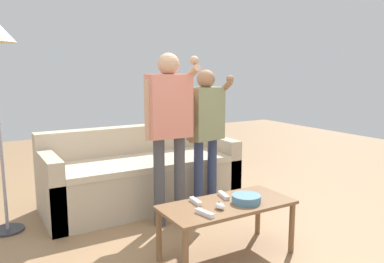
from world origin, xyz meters
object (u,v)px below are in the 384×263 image
at_px(snack_bowl, 246,199).
at_px(game_remote_wand_near, 205,213).
at_px(couch, 141,176).
at_px(game_remote_wand_far, 224,195).
at_px(game_remote_wand_spare, 196,201).
at_px(player_right, 206,124).
at_px(coffee_table, 227,210).
at_px(player_center, 169,119).
at_px(game_remote_nunchuk, 220,206).

relative_size(snack_bowl, game_remote_wand_near, 1.31).
relative_size(couch, game_remote_wand_far, 12.19).
bearing_deg(snack_bowl, game_remote_wand_spare, 151.53).
relative_size(player_right, game_remote_wand_far, 8.67).
bearing_deg(coffee_table, player_center, 95.94).
relative_size(couch, game_remote_wand_spare, 13.13).
distance_m(snack_bowl, game_remote_wand_far, 0.21).
relative_size(player_center, game_remote_wand_spare, 10.29).
bearing_deg(coffee_table, player_right, 67.46).
bearing_deg(game_remote_wand_near, coffee_table, 22.91).
xyz_separation_m(player_right, game_remote_wand_near, (-0.64, -1.00, -0.46)).
bearing_deg(snack_bowl, couch, 99.15).
height_order(game_remote_wand_near, game_remote_wand_spare, same).
bearing_deg(game_remote_wand_near, game_remote_wand_spare, 73.94).
bearing_deg(couch, player_right, -48.95).
bearing_deg(player_center, game_remote_wand_far, -78.34).
bearing_deg(game_remote_nunchuk, player_right, 63.21).
bearing_deg(game_remote_wand_far, snack_bowl, -67.83).
height_order(snack_bowl, game_remote_wand_spare, snack_bowl).
xyz_separation_m(game_remote_nunchuk, game_remote_wand_spare, (-0.09, 0.20, -0.01)).
height_order(game_remote_wand_far, game_remote_wand_spare, same).
relative_size(snack_bowl, game_remote_wand_spare, 1.44).
bearing_deg(snack_bowl, game_remote_wand_far, 112.17).
xyz_separation_m(game_remote_wand_near, game_remote_wand_far, (0.33, 0.24, 0.00)).
bearing_deg(player_center, player_right, 11.13).
distance_m(snack_bowl, game_remote_wand_near, 0.41).
height_order(coffee_table, player_right, player_right).
height_order(couch, game_remote_wand_spare, couch).
xyz_separation_m(snack_bowl, player_right, (0.23, 0.95, 0.44)).
xyz_separation_m(coffee_table, game_remote_nunchuk, (-0.12, -0.07, 0.08)).
distance_m(game_remote_nunchuk, game_remote_wand_spare, 0.22).
distance_m(couch, player_right, 0.94).
height_order(game_remote_nunchuk, player_center, player_center).
height_order(couch, game_remote_wand_near, couch).
bearing_deg(game_remote_wand_near, player_right, 57.32).
distance_m(coffee_table, snack_bowl, 0.17).
relative_size(snack_bowl, game_remote_nunchuk, 2.50).
height_order(game_remote_nunchuk, game_remote_wand_far, game_remote_nunchuk).
xyz_separation_m(couch, game_remote_wand_far, (0.16, -1.30, 0.14)).
relative_size(couch, game_remote_wand_near, 12.01).
height_order(snack_bowl, game_remote_wand_far, snack_bowl).
xyz_separation_m(coffee_table, game_remote_wand_far, (0.06, 0.13, 0.07)).
bearing_deg(game_remote_wand_far, player_right, 67.59).
distance_m(couch, game_remote_nunchuk, 1.51).
height_order(couch, player_center, player_center).
bearing_deg(game_remote_wand_near, snack_bowl, 7.54).
bearing_deg(game_remote_wand_spare, game_remote_wand_far, 1.38).
distance_m(coffee_table, game_remote_wand_near, 0.31).
relative_size(couch, game_remote_nunchuk, 22.87).
distance_m(couch, game_remote_wand_near, 1.56).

